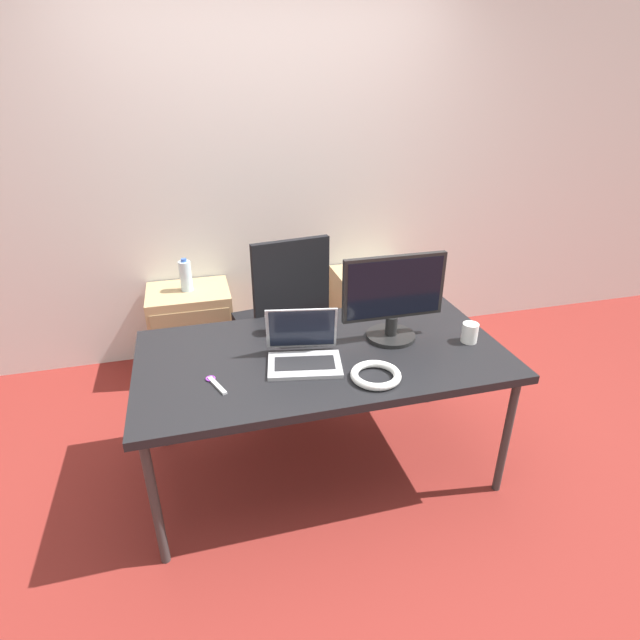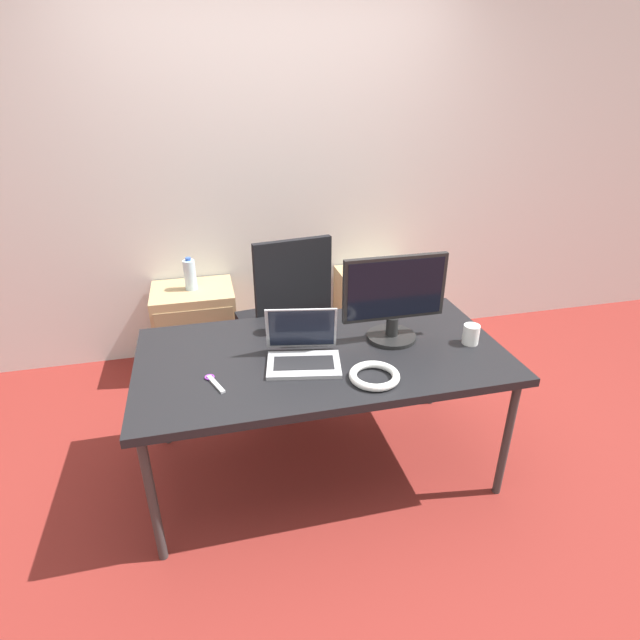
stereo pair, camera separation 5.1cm
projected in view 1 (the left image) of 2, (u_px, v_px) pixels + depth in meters
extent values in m
plane|color=maroon|center=(322.00, 465.00, 2.71)|extent=(14.00, 14.00, 0.00)
cube|color=silver|center=(266.00, 173.00, 3.42)|extent=(10.00, 0.05, 2.60)
cube|color=black|center=(322.00, 356.00, 2.41)|extent=(1.75, 0.91, 0.04)
cylinder|color=#333333|center=(155.00, 504.00, 2.03)|extent=(0.04, 0.04, 0.67)
cylinder|color=#333333|center=(506.00, 437.00, 2.41)|extent=(0.04, 0.04, 0.67)
cylinder|color=#333333|center=(159.00, 396.00, 2.72)|extent=(0.04, 0.04, 0.67)
cylinder|color=#333333|center=(432.00, 356.00, 3.10)|extent=(0.04, 0.04, 0.67)
cylinder|color=#232326|center=(281.00, 388.00, 3.35)|extent=(0.56, 0.56, 0.04)
cylinder|color=gray|center=(280.00, 357.00, 3.24)|extent=(0.05, 0.05, 0.45)
cube|color=black|center=(279.00, 326.00, 3.14)|extent=(0.55, 0.55, 0.07)
cube|color=black|center=(292.00, 292.00, 2.78)|extent=(0.44, 0.10, 0.60)
cube|color=tan|center=(193.00, 330.00, 3.49)|extent=(0.55, 0.44, 0.60)
cube|color=#977D56|center=(194.00, 345.00, 3.30)|extent=(0.50, 0.01, 0.48)
cube|color=tan|center=(371.00, 309.00, 3.80)|extent=(0.55, 0.44, 0.60)
cube|color=#977D56|center=(382.00, 322.00, 3.61)|extent=(0.50, 0.01, 0.48)
cylinder|color=silver|center=(186.00, 276.00, 3.32)|extent=(0.08, 0.08, 0.20)
cylinder|color=#3359B2|center=(184.00, 260.00, 3.27)|extent=(0.04, 0.04, 0.02)
cube|color=#ADADB2|center=(305.00, 365.00, 2.28)|extent=(0.37, 0.28, 0.02)
cube|color=black|center=(305.00, 363.00, 2.27)|extent=(0.29, 0.17, 0.00)
cube|color=#ADADB2|center=(301.00, 328.00, 2.34)|extent=(0.34, 0.12, 0.22)
cube|color=black|center=(302.00, 329.00, 2.34)|extent=(0.31, 0.11, 0.20)
cylinder|color=black|center=(391.00, 336.00, 2.53)|extent=(0.25, 0.25, 0.02)
cylinder|color=black|center=(391.00, 326.00, 2.51)|extent=(0.06, 0.06, 0.10)
cube|color=black|center=(394.00, 287.00, 2.41)|extent=(0.52, 0.03, 0.32)
cube|color=black|center=(395.00, 288.00, 2.40)|extent=(0.48, 0.00, 0.29)
cylinder|color=white|center=(470.00, 333.00, 2.48)|extent=(0.08, 0.08, 0.10)
cylinder|color=maroon|center=(274.00, 325.00, 2.56)|extent=(0.08, 0.08, 0.09)
cylinder|color=white|center=(273.00, 316.00, 2.54)|extent=(0.09, 0.09, 0.01)
torus|color=white|center=(376.00, 375.00, 2.19)|extent=(0.22, 0.22, 0.03)
cube|color=#B2B2B7|center=(217.00, 386.00, 2.13)|extent=(0.07, 0.15, 0.01)
torus|color=purple|center=(210.00, 379.00, 2.18)|extent=(0.06, 0.06, 0.01)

